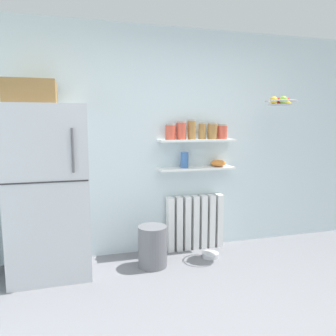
{
  "coord_description": "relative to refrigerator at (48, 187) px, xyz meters",
  "views": [
    {
      "loc": [
        -1.11,
        -1.7,
        1.52
      ],
      "look_at": [
        -0.17,
        1.6,
        1.05
      ],
      "focal_mm": 35.11,
      "sensor_mm": 36.0,
      "label": 1
    }
  ],
  "objects": [
    {
      "name": "refrigerator",
      "position": [
        0.0,
        0.0,
        0.0
      ],
      "size": [
        0.76,
        0.66,
        1.91
      ],
      "color": "#B7BABF",
      "rests_on": "ground_plane"
    },
    {
      "name": "storage_jar_3",
      "position": [
        1.7,
        0.21,
        0.53
      ],
      "size": [
        0.08,
        0.08,
        0.2
      ],
      "color": "olive",
      "rests_on": "wall_shelf_upper"
    },
    {
      "name": "vase",
      "position": [
        1.49,
        0.21,
        0.2
      ],
      "size": [
        0.09,
        0.09,
        0.18
      ],
      "primitive_type": "cylinder",
      "color": "#38609E",
      "rests_on": "wall_shelf_lower"
    },
    {
      "name": "pet_food_bowl",
      "position": [
        1.72,
        -0.07,
        -0.87
      ],
      "size": [
        0.19,
        0.19,
        0.05
      ],
      "primitive_type": "cylinder",
      "color": "#B7B7BC",
      "rests_on": "ground_plane"
    },
    {
      "name": "shelf_bowl",
      "position": [
        1.92,
        0.21,
        0.15
      ],
      "size": [
        0.18,
        0.18,
        0.08
      ],
      "primitive_type": "ellipsoid",
      "color": "orange",
      "rests_on": "wall_shelf_lower"
    },
    {
      "name": "hanging_fruit_basket",
      "position": [
        2.5,
        -0.14,
        0.86
      ],
      "size": [
        0.35,
        0.35,
        0.1
      ],
      "color": "#B2B2B7"
    },
    {
      "name": "ground_plane",
      "position": [
        1.38,
        -1.18,
        -0.9
      ],
      "size": [
        7.04,
        7.04,
        0.0
      ],
      "primitive_type": "plane",
      "color": "slate"
    },
    {
      "name": "storage_jar_5",
      "position": [
        1.96,
        0.21,
        0.52
      ],
      "size": [
        0.12,
        0.12,
        0.18
      ],
      "color": "#C64C38",
      "rests_on": "wall_shelf_upper"
    },
    {
      "name": "storage_jar_4",
      "position": [
        1.83,
        0.21,
        0.53
      ],
      "size": [
        0.11,
        0.11,
        0.19
      ],
      "color": "olive",
      "rests_on": "wall_shelf_upper"
    },
    {
      "name": "radiator",
      "position": [
        1.64,
        0.24,
        -0.57
      ],
      "size": [
        0.7,
        0.12,
        0.65
      ],
      "color": "white",
      "rests_on": "ground_plane"
    },
    {
      "name": "storage_jar_1",
      "position": [
        1.45,
        0.21,
        0.54
      ],
      "size": [
        0.11,
        0.11,
        0.21
      ],
      "color": "#C64C38",
      "rests_on": "wall_shelf_upper"
    },
    {
      "name": "trash_bin",
      "position": [
        1.03,
        -0.12,
        -0.68
      ],
      "size": [
        0.31,
        0.31,
        0.44
      ],
      "primitive_type": "cylinder",
      "color": "slate",
      "rests_on": "ground_plane"
    },
    {
      "name": "storage_jar_2",
      "position": [
        1.58,
        0.21,
        0.55
      ],
      "size": [
        0.09,
        0.09,
        0.23
      ],
      "color": "olive",
      "rests_on": "wall_shelf_upper"
    },
    {
      "name": "wall_shelf_upper",
      "position": [
        1.64,
        0.21,
        0.42
      ],
      "size": [
        0.91,
        0.22,
        0.02
      ],
      "primitive_type": "cube",
      "color": "white"
    },
    {
      "name": "back_wall",
      "position": [
        1.38,
        0.37,
        0.4
      ],
      "size": [
        7.04,
        0.1,
        2.6
      ],
      "primitive_type": "cube",
      "color": "silver",
      "rests_on": "ground_plane"
    },
    {
      "name": "storage_jar_0",
      "position": [
        1.32,
        0.21,
        0.53
      ],
      "size": [
        0.12,
        0.12,
        0.18
      ],
      "color": "#C64C38",
      "rests_on": "wall_shelf_upper"
    },
    {
      "name": "wall_shelf_lower",
      "position": [
        1.64,
        0.21,
        0.09
      ],
      "size": [
        0.91,
        0.22,
        0.02
      ],
      "primitive_type": "cube",
      "color": "white"
    }
  ]
}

